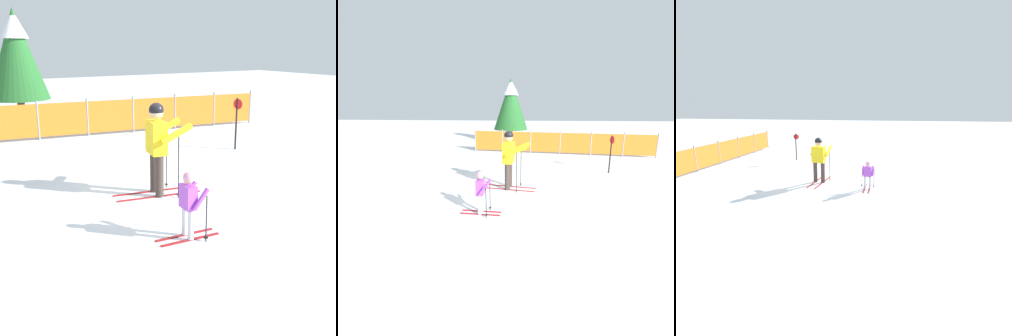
{
  "view_description": "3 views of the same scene",
  "coord_description": "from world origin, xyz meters",
  "views": [
    {
      "loc": [
        -4.08,
        -6.6,
        2.8
      ],
      "look_at": [
        -0.69,
        -0.96,
        0.86
      ],
      "focal_mm": 45.0,
      "sensor_mm": 36.0,
      "label": 1
    },
    {
      "loc": [
        0.16,
        -7.6,
        2.61
      ],
      "look_at": [
        -0.32,
        -0.64,
        0.84
      ],
      "focal_mm": 28.0,
      "sensor_mm": 36.0,
      "label": 2
    },
    {
      "loc": [
        -10.01,
        -2.09,
        3.22
      ],
      "look_at": [
        -0.65,
        -0.91,
        0.71
      ],
      "focal_mm": 28.0,
      "sensor_mm": 36.0,
      "label": 3
    }
  ],
  "objects": [
    {
      "name": "safety_fence",
      "position": [
        2.0,
        5.74,
        0.6
      ],
      "size": [
        8.99,
        1.34,
        1.19
      ],
      "rotation": [
        0.0,
        0.0,
        -0.14
      ],
      "color": "gray",
      "rests_on": "ground_plane"
    },
    {
      "name": "trail_marker",
      "position": [
        3.38,
        2.18,
        0.88
      ],
      "size": [
        0.09,
        0.28,
        1.42
      ],
      "color": "black",
      "rests_on": "ground_plane"
    },
    {
      "name": "skier_adult",
      "position": [
        -0.26,
        0.12,
        1.07
      ],
      "size": [
        1.72,
        0.84,
        1.78
      ],
      "rotation": [
        0.0,
        0.0,
        -0.18
      ],
      "color": "maroon",
      "rests_on": "ground_plane"
    },
    {
      "name": "conifer_far",
      "position": [
        -0.71,
        9.59,
        2.51
      ],
      "size": [
        2.19,
        2.19,
        4.06
      ],
      "color": "#4C3823",
      "rests_on": "ground_plane"
    },
    {
      "name": "ground_plane",
      "position": [
        0.0,
        0.0,
        0.0
      ],
      "size": [
        60.0,
        60.0,
        0.0
      ],
      "primitive_type": "plane",
      "color": "white"
    },
    {
      "name": "skier_child",
      "position": [
        -0.83,
        -1.8,
        0.6
      ],
      "size": [
        0.99,
        0.52,
        1.04
      ],
      "rotation": [
        0.0,
        0.0,
        -0.08
      ],
      "color": "maroon",
      "rests_on": "ground_plane"
    }
  ]
}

